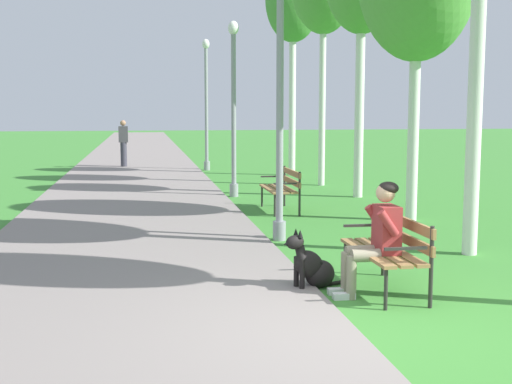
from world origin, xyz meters
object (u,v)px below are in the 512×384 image
at_px(park_bench_near, 390,246).
at_px(lamp_post_far, 206,103).
at_px(birch_tree_sixth, 293,2).
at_px(pedestrian_distant, 123,143).
at_px(person_seated_on_near_bench, 377,234).
at_px(lamp_post_near, 280,81).
at_px(dog_black, 312,266).
at_px(lamp_post_mid, 234,107).
at_px(park_bench_mid, 283,186).

height_order(park_bench_near, lamp_post_far, lamp_post_far).
height_order(park_bench_near, birch_tree_sixth, birch_tree_sixth).
distance_m(park_bench_near, pedestrian_distant, 17.29).
xyz_separation_m(park_bench_near, pedestrian_distant, (-3.33, 16.96, 0.33)).
xyz_separation_m(park_bench_near, person_seated_on_near_bench, (-0.21, -0.14, 0.17)).
bearing_deg(lamp_post_near, pedestrian_distant, 101.08).
height_order(dog_black, pedestrian_distant, pedestrian_distant).
bearing_deg(lamp_post_mid, birch_tree_sixth, 62.97).
relative_size(park_bench_near, lamp_post_far, 0.35).
bearing_deg(park_bench_mid, pedestrian_distant, 107.26).
relative_size(person_seated_on_near_bench, lamp_post_mid, 0.31).
xyz_separation_m(dog_black, pedestrian_distant, (-2.51, 16.73, 0.58)).
distance_m(park_bench_mid, lamp_post_far, 9.54).
relative_size(park_bench_mid, pedestrian_distant, 0.91).
bearing_deg(pedestrian_distant, dog_black, -81.48).
bearing_deg(lamp_post_near, dog_black, -94.14).
xyz_separation_m(park_bench_mid, lamp_post_far, (-0.62, 9.36, 1.72)).
relative_size(dog_black, lamp_post_near, 0.17).
relative_size(park_bench_near, person_seated_on_near_bench, 1.20).
distance_m(dog_black, pedestrian_distant, 16.92).
bearing_deg(birch_tree_sixth, person_seated_on_near_bench, -98.78).
xyz_separation_m(lamp_post_near, lamp_post_mid, (0.02, 5.34, -0.37)).
height_order(lamp_post_near, birch_tree_sixth, birch_tree_sixth).
height_order(person_seated_on_near_bench, pedestrian_distant, pedestrian_distant).
relative_size(person_seated_on_near_bench, birch_tree_sixth, 0.19).
xyz_separation_m(dog_black, lamp_post_far, (0.26, 15.18, 1.97)).
bearing_deg(person_seated_on_near_bench, lamp_post_near, 97.26).
xyz_separation_m(dog_black, lamp_post_near, (0.21, 2.86, 2.18)).
distance_m(park_bench_near, person_seated_on_near_bench, 0.30).
xyz_separation_m(park_bench_mid, lamp_post_near, (-0.68, -2.96, 1.93)).
relative_size(park_bench_mid, lamp_post_far, 0.35).
height_order(person_seated_on_near_bench, dog_black, person_seated_on_near_bench).
xyz_separation_m(park_bench_mid, pedestrian_distant, (-3.39, 10.91, 0.33)).
bearing_deg(lamp_post_mid, dog_black, -91.56).
xyz_separation_m(lamp_post_far, birch_tree_sixth, (2.43, -2.13, 2.99)).
relative_size(park_bench_near, lamp_post_mid, 0.37).
bearing_deg(birch_tree_sixth, lamp_post_near, -103.71).
bearing_deg(dog_black, birch_tree_sixth, 78.34).
height_order(birch_tree_sixth, pedestrian_distant, birch_tree_sixth).
xyz_separation_m(lamp_post_mid, birch_tree_sixth, (2.47, 4.84, 3.14)).
bearing_deg(lamp_post_mid, lamp_post_far, 89.70).
distance_m(park_bench_mid, dog_black, 5.89).
bearing_deg(park_bench_near, birch_tree_sixth, 82.00).
bearing_deg(birch_tree_sixth, lamp_post_far, 138.75).
distance_m(lamp_post_mid, birch_tree_sixth, 6.27).
height_order(lamp_post_far, pedestrian_distant, lamp_post_far).
relative_size(lamp_post_far, birch_tree_sixth, 0.66).
height_order(park_bench_mid, birch_tree_sixth, birch_tree_sixth).
height_order(lamp_post_near, lamp_post_far, lamp_post_near).
bearing_deg(lamp_post_far, person_seated_on_near_bench, -88.67).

